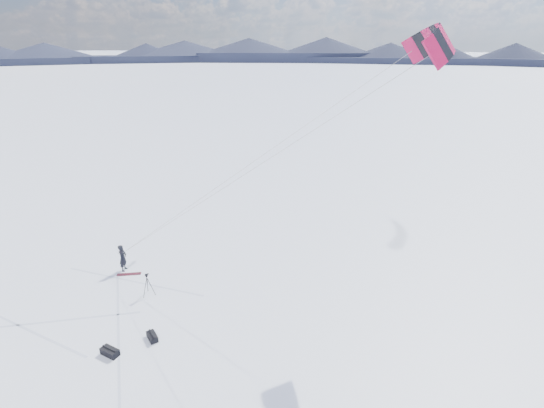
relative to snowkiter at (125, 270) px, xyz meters
The scene contains 9 objects.
ground 3.93m from the snowkiter, 54.72° to the right, with size 1800.00×1800.00×0.00m, color white.
horizon_hills 5.60m from the snowkiter, 54.72° to the right, with size 704.47×706.88×9.43m.
snow_tracks 3.13m from the snowkiter, 84.66° to the right, with size 13.93×9.84×0.01m.
snowkiter is the anchor object (origin of this frame).
snowboard 0.70m from the snowkiter, 22.81° to the right, with size 1.47×0.27×0.04m, color maroon.
tripod 3.70m from the snowkiter, 22.18° to the right, with size 0.71×0.67×1.39m.
gear_bag_a 7.70m from the snowkiter, 48.82° to the right, with size 0.90×0.44×0.40m.
gear_bag_b 7.35m from the snowkiter, 33.98° to the right, with size 0.86×0.71×0.35m.
power_kite 21.49m from the snowkiter, 17.56° to the left, with size 17.45×7.88×13.12m.
Camera 1 is at (16.01, -12.01, 13.41)m, focal length 26.00 mm.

